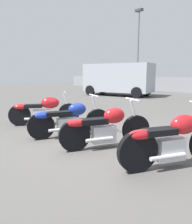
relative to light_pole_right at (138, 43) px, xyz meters
name	(u,v)px	position (x,y,z in m)	size (l,w,h in m)	color
ground_plane	(92,140)	(9.08, -13.38, -4.25)	(60.00, 60.00, 0.00)	#514F4C
light_pole_right	(138,43)	(0.00, 0.00, 0.00)	(0.70, 0.35, 7.15)	slate
motorcycle_slot_0	(44,110)	(6.94, -13.44, -3.81)	(1.17, 1.82, 1.00)	black
motorcycle_slot_1	(69,120)	(8.46, -13.58, -3.83)	(0.88, 1.99, 1.00)	black
motorcycle_slot_2	(105,127)	(9.64, -13.49, -3.82)	(0.92, 1.92, 1.00)	black
motorcycle_slot_3	(173,140)	(11.06, -13.33, -3.80)	(1.00, 1.91, 1.04)	black
parked_van	(118,78)	(2.39, -5.18, -3.04)	(5.01, 3.16, 2.19)	#999EA8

